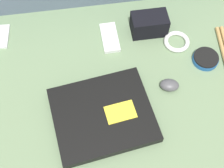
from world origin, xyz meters
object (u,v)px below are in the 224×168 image
phone_black (110,38)px  camera_pouch (149,24)px  speaker_puck (206,59)px  laptop (103,115)px  computer_mouse (169,85)px  phone_silver (1,37)px

phone_black → camera_pouch: size_ratio=1.00×
speaker_puck → camera_pouch: (-0.17, 0.15, 0.03)m
camera_pouch → laptop: bearing=-123.6°
speaker_puck → laptop: bearing=-157.3°
camera_pouch → speaker_puck: bearing=-42.9°
laptop → computer_mouse: (0.23, 0.07, 0.00)m
computer_mouse → speaker_puck: size_ratio=0.80×
phone_silver → phone_black: size_ratio=0.84×
laptop → phone_black: bearing=70.1°
phone_black → phone_silver: bearing=169.6°
computer_mouse → speaker_puck: computer_mouse is taller
speaker_puck → phone_silver: bearing=163.7°
phone_silver → camera_pouch: camera_pouch is taller
speaker_puck → phone_black: size_ratio=0.70×
computer_mouse → phone_silver: bearing=166.6°
computer_mouse → camera_pouch: 0.24m
laptop → phone_silver: (-0.32, 0.36, -0.01)m
laptop → camera_pouch: 0.37m
phone_black → camera_pouch: (0.14, 0.01, 0.03)m
computer_mouse → speaker_puck: (0.15, 0.08, -0.00)m
camera_pouch → phone_black: bearing=-174.1°
computer_mouse → phone_black: (-0.16, 0.22, -0.01)m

